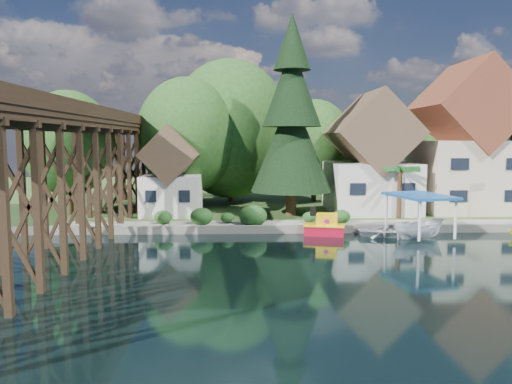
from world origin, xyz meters
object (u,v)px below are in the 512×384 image
at_px(trestle_bridge, 79,165).
at_px(boat_canopy, 419,220).
at_px(conifer, 292,120).
at_px(tugboat, 325,227).
at_px(house_left, 371,161).
at_px(palm_tree, 400,170).
at_px(shed, 171,177).
at_px(house_center, 465,147).
at_px(boat_white_a, 386,230).

xyz_separation_m(trestle_bridge, boat_canopy, (23.87, 0.48, -3.98)).
relative_size(conifer, boat_canopy, 3.08).
bearing_deg(tugboat, conifer, 105.43).
bearing_deg(conifer, house_left, 16.16).
bearing_deg(trestle_bridge, house_left, 25.21).
bearing_deg(palm_tree, house_left, 108.68).
bearing_deg(shed, boat_canopy, -25.11).
distance_m(house_center, shed, 27.20).
distance_m(house_center, boat_canopy, 14.46).
bearing_deg(house_left, boat_canopy, -85.18).
height_order(trestle_bridge, boat_white_a, trestle_bridge).
height_order(tugboat, boat_white_a, tugboat).
bearing_deg(house_center, house_left, -176.82).
bearing_deg(tugboat, house_center, 32.51).
bearing_deg(conifer, boat_canopy, -44.20).
bearing_deg(trestle_bridge, palm_tree, 15.32).
distance_m(conifer, tugboat, 10.71).
bearing_deg(house_left, trestle_bridge, -154.79).
height_order(conifer, tugboat, conifer).
bearing_deg(boat_white_a, tugboat, 87.48).
xyz_separation_m(trestle_bridge, tugboat, (17.32, 1.97, -4.70)).
height_order(shed, boat_canopy, shed).
xyz_separation_m(palm_tree, boat_white_a, (-2.59, -5.21, -4.12)).
xyz_separation_m(trestle_bridge, conifer, (15.48, 8.65, 3.47)).
distance_m(trestle_bridge, boat_canopy, 24.21).
distance_m(shed, boat_white_a, 18.86).
relative_size(house_center, shed, 1.77).
distance_m(tugboat, boat_white_a, 4.52).
relative_size(house_center, boat_white_a, 3.44).
bearing_deg(palm_tree, conifer, 167.59).
bearing_deg(boat_white_a, boat_canopy, -111.98).
distance_m(trestle_bridge, conifer, 18.06).
height_order(house_center, boat_canopy, house_center).
relative_size(conifer, boat_white_a, 4.28).
relative_size(shed, boat_canopy, 1.40).
xyz_separation_m(shed, palm_tree, (19.40, -2.64, 0.71)).
bearing_deg(trestle_bridge, shed, 61.81).
height_order(house_left, boat_white_a, house_left).
relative_size(house_center, palm_tree, 3.00).
relative_size(house_left, boat_canopy, 1.96).
height_order(house_center, tugboat, house_center).
bearing_deg(boat_canopy, palm_tree, 85.12).
xyz_separation_m(tugboat, boat_white_a, (4.49, -0.49, -0.23)).
height_order(shed, conifer, conifer).
bearing_deg(conifer, house_center, 9.22).
relative_size(house_center, tugboat, 4.24).
distance_m(house_left, house_center, 9.10).
xyz_separation_m(house_left, shed, (-18.00, -1.50, -1.31)).
distance_m(house_left, boat_canopy, 11.04).
bearing_deg(house_center, tugboat, -147.49).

